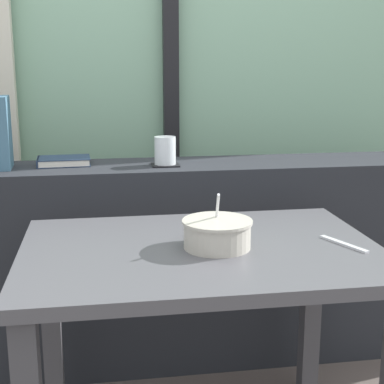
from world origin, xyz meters
name	(u,v)px	position (x,y,z in m)	size (l,w,h in m)	color
outdoor_backdrop	(140,13)	(0.00, 1.18, 1.40)	(4.80, 0.08, 2.80)	#84B293
window_divider_post	(171,35)	(0.13, 1.11, 1.30)	(0.07, 0.05, 2.60)	black
dark_console_ledge	(156,264)	(0.00, 0.55, 0.40)	(2.80, 0.32, 0.80)	#23262B
breakfast_table	(201,284)	(0.07, -0.09, 0.57)	(0.99, 0.70, 0.68)	#414145
coaster_square	(165,165)	(0.04, 0.52, 0.80)	(0.10, 0.10, 0.01)	black
juice_glass	(165,152)	(0.04, 0.52, 0.85)	(0.08, 0.08, 0.10)	white
closed_book	(63,161)	(-0.34, 0.59, 0.82)	(0.20, 0.14, 0.03)	#1E2D47
soup_bowl	(217,234)	(0.11, -0.10, 0.72)	(0.19, 0.19, 0.16)	#BCB7A8
fork_utensil	(344,244)	(0.47, -0.14, 0.68)	(0.02, 0.17, 0.01)	silver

